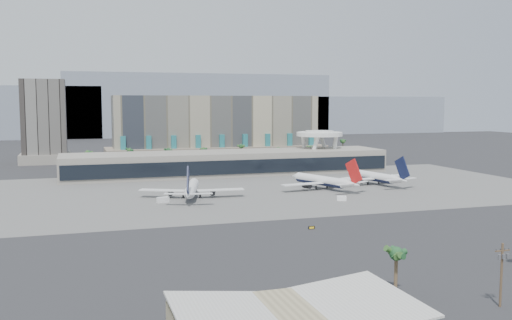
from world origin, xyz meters
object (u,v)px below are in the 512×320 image
object	(u,v)px
airliner_left	(192,189)
airliner_right	(375,177)
airliner_centre	(323,181)
taxiway_sign	(312,228)
service_vehicle_b	(342,198)
utility_pole	(502,269)
service_vehicle_a	(163,200)

from	to	relation	value
airliner_left	airliner_right	bearing A→B (deg)	22.60
airliner_centre	taxiway_sign	world-z (taller)	airliner_centre
airliner_right	service_vehicle_b	world-z (taller)	airliner_right
airliner_left	airliner_right	world-z (taller)	airliner_left
utility_pole	taxiway_sign	bearing A→B (deg)	96.23
taxiway_sign	airliner_left	bearing A→B (deg)	106.98
service_vehicle_b	taxiway_sign	xyz separation A→B (m)	(-30.63, -42.54, -0.45)
utility_pole	airliner_left	world-z (taller)	airliner_left
airliner_left	service_vehicle_b	bearing A→B (deg)	-8.40
airliner_centre	service_vehicle_b	bearing A→B (deg)	-120.26
utility_pole	airliner_left	size ratio (longest dim) A/B	0.28
service_vehicle_a	service_vehicle_b	world-z (taller)	service_vehicle_a
airliner_right	service_vehicle_a	world-z (taller)	airliner_right
airliner_right	service_vehicle_b	distance (m)	48.94
airliner_left	taxiway_sign	size ratio (longest dim) A/B	20.40
service_vehicle_a	taxiway_sign	distance (m)	68.83
airliner_left	utility_pole	bearing A→B (deg)	-62.27
service_vehicle_b	airliner_right	bearing A→B (deg)	68.55
airliner_left	airliner_centre	world-z (taller)	airliner_left
airliner_right	airliner_left	bearing A→B (deg)	175.89
airliner_right	taxiway_sign	xyz separation A→B (m)	(-64.52, -77.74, -3.22)
airliner_centre	service_vehicle_b	size ratio (longest dim) A/B	11.54
airliner_centre	taxiway_sign	distance (m)	80.41
airliner_centre	service_vehicle_b	world-z (taller)	airliner_centre
service_vehicle_a	service_vehicle_b	distance (m)	68.38
airliner_centre	taxiway_sign	size ratio (longest dim) A/B	19.90
service_vehicle_b	airliner_left	bearing A→B (deg)	179.20
utility_pole	service_vehicle_b	size ratio (longest dim) A/B	3.36
airliner_right	service_vehicle_b	bearing A→B (deg)	-145.76
airliner_centre	service_vehicle_a	xyz separation A→B (m)	(-71.69, -13.08, -2.68)
service_vehicle_b	taxiway_sign	bearing A→B (deg)	-103.28
service_vehicle_a	taxiway_sign	bearing A→B (deg)	-73.77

